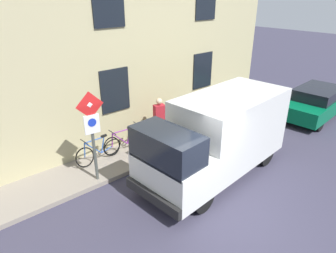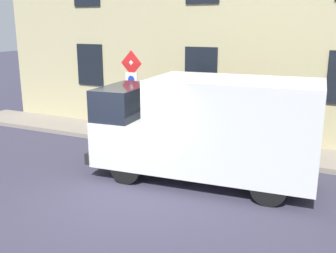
% 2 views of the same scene
% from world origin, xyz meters
% --- Properties ---
extents(ground_plane, '(80.00, 80.00, 0.00)m').
position_xyz_m(ground_plane, '(0.00, 0.00, 0.00)').
color(ground_plane, '#353345').
extents(sidewalk_slab, '(1.74, 17.81, 0.14)m').
position_xyz_m(sidewalk_slab, '(4.32, 0.00, 0.07)').
color(sidewalk_slab, gray).
rests_on(sidewalk_slab, ground_plane).
extents(building_facade, '(0.75, 15.81, 7.02)m').
position_xyz_m(building_facade, '(5.54, 0.00, 3.51)').
color(building_facade, tan).
rests_on(building_facade, ground_plane).
extents(sign_post_stacked, '(0.17, 0.56, 2.68)m').
position_xyz_m(sign_post_stacked, '(3.66, 1.68, 1.94)').
color(sign_post_stacked, '#474C47').
rests_on(sign_post_stacked, sidewalk_slab).
extents(delivery_van, '(2.41, 5.47, 2.50)m').
position_xyz_m(delivery_van, '(1.76, -1.52, 1.33)').
color(delivery_van, silver).
rests_on(delivery_van, ground_plane).
extents(parked_hatchback, '(2.04, 4.12, 1.38)m').
position_xyz_m(parked_hatchback, '(1.91, -8.51, 0.73)').
color(parked_hatchback, '#065D38').
rests_on(parked_hatchback, ground_plane).
extents(bicycle_orange, '(0.46, 1.71, 0.89)m').
position_xyz_m(bicycle_orange, '(4.64, -2.00, 0.51)').
color(bicycle_orange, black).
rests_on(bicycle_orange, sidewalk_slab).
extents(bicycle_red, '(0.46, 1.72, 0.89)m').
position_xyz_m(bicycle_red, '(4.64, -0.96, 0.51)').
color(bicycle_red, black).
rests_on(bicycle_red, sidewalk_slab).
extents(bicycle_purple, '(0.46, 1.71, 0.89)m').
position_xyz_m(bicycle_purple, '(4.64, 0.07, 0.51)').
color(bicycle_purple, black).
rests_on(bicycle_purple, sidewalk_slab).
extents(bicycle_blue, '(0.46, 1.72, 0.89)m').
position_xyz_m(bicycle_blue, '(4.64, 1.10, 0.51)').
color(bicycle_blue, black).
rests_on(bicycle_blue, sidewalk_slab).
extents(pedestrian, '(0.35, 0.45, 1.72)m').
position_xyz_m(pedestrian, '(4.41, -1.33, 1.07)').
color(pedestrian, '#262B47').
rests_on(pedestrian, sidewalk_slab).
extents(litter_bin, '(0.44, 0.44, 0.90)m').
position_xyz_m(litter_bin, '(3.80, -0.84, 0.59)').
color(litter_bin, '#2D5133').
rests_on(litter_bin, sidewalk_slab).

